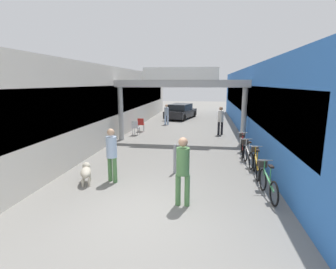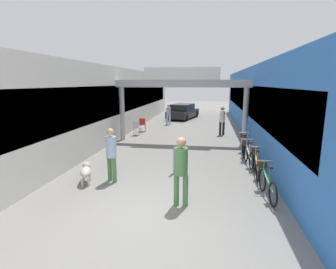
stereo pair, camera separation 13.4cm
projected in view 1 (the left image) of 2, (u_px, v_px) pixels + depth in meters
ground_plane at (148, 213)px, 6.53m from camera, size 80.00×80.00×0.00m
storefront_left at (109, 100)px, 17.53m from camera, size 3.00×26.00×4.04m
storefront_right at (267, 102)px, 16.09m from camera, size 3.00×26.00×4.04m
arcade_sign_gateway at (180, 90)px, 13.88m from camera, size 7.40×0.47×3.97m
pedestrian_with_dog at (112, 152)px, 8.40m from camera, size 0.46×0.46×1.77m
pedestrian_companion at (183, 167)px, 6.73m from camera, size 0.39×0.35×1.84m
pedestrian_carrying_crate at (221, 119)px, 16.10m from camera, size 0.47×0.47×1.74m
pedestrian_elderly_walking at (167, 113)px, 20.04m from camera, size 0.46×0.46×1.56m
dog_on_leash at (86, 172)px, 8.38m from camera, size 0.58×0.89×0.62m
bicycle_green_nearest at (267, 181)px, 7.44m from camera, size 0.46×1.69×0.98m
bicycle_orange_second at (256, 163)px, 9.13m from camera, size 0.46×1.69×0.98m
bicycle_silver_third at (248, 154)px, 10.33m from camera, size 0.46×1.69×0.98m
bicycle_red_farthest at (242, 145)px, 11.72m from camera, size 0.46×1.69×0.98m
bollard_post_metal at (175, 158)px, 9.31m from camera, size 0.10×0.10×1.07m
cafe_chair_aluminium_nearer at (135, 127)px, 16.04m from camera, size 0.44×0.44×0.89m
cafe_chair_red_farther at (141, 124)px, 17.25m from camera, size 0.43×0.43×0.89m
parked_car_black at (181, 112)px, 23.44m from camera, size 2.69×4.31×1.33m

